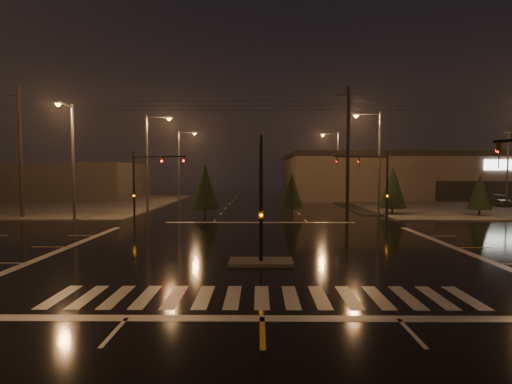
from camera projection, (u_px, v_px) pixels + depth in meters
ground at (261, 247)px, 22.72m from camera, size 140.00×140.00×0.00m
sidewalk_ne at (488, 204)px, 52.45m from camera, size 36.00×36.00×0.12m
sidewalk_nw at (34, 203)px, 52.91m from camera, size 36.00×36.00×0.12m
median_island at (261, 262)px, 18.72m from camera, size 3.00×1.60×0.15m
crosswalk at (262, 297)px, 13.73m from camera, size 15.00×2.60×0.01m
stop_bar_near at (262, 318)px, 11.74m from camera, size 16.00×0.50×0.01m
stop_bar_far at (260, 222)px, 33.71m from camera, size 16.00×0.50×0.01m
retail_building at (464, 174)px, 68.17m from camera, size 60.20×28.30×7.20m
commercial_block at (44, 181)px, 64.78m from camera, size 30.00×18.00×5.60m
signal_mast_median at (261, 183)px, 19.46m from camera, size 0.25×4.59×6.00m
signal_mast_ne at (376, 178)px, 32.57m from camera, size 4.84×1.86×6.00m
signal_mast_nw at (145, 178)px, 32.72m from camera, size 4.84×1.86×6.00m
streetlight_1 at (150, 157)px, 40.48m from camera, size 2.77×0.32×10.00m
streetlight_2 at (181, 161)px, 56.46m from camera, size 2.77×0.32×10.00m
streetlight_3 at (376, 156)px, 38.31m from camera, size 2.77×0.32×10.00m
streetlight_4 at (336, 161)px, 58.28m from camera, size 2.77×0.32×10.00m
streetlight_5 at (71, 154)px, 33.71m from camera, size 0.32×2.77×10.00m
utility_pole_0 at (20, 152)px, 36.55m from camera, size 2.20×0.32×12.00m
utility_pole_1 at (348, 151)px, 36.32m from camera, size 2.20×0.32×12.00m
conifer_0 at (393, 187)px, 39.58m from camera, size 2.64×2.64×4.82m
conifer_1 at (480, 192)px, 38.01m from camera, size 2.16×2.16×4.08m
conifer_3 at (205, 186)px, 38.39m from camera, size 2.81×2.81×5.09m
conifer_4 at (292, 190)px, 38.88m from camera, size 2.26×2.26×4.23m
car_parked at (499, 200)px, 49.05m from camera, size 2.19×4.75×1.58m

